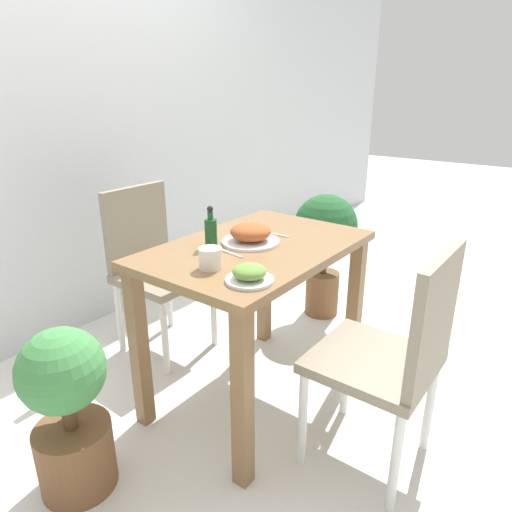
# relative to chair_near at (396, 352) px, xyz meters

# --- Properties ---
(ground_plane) EXTENTS (16.00, 16.00, 0.00)m
(ground_plane) POSITION_rel_chair_near_xyz_m (0.05, 0.65, -0.50)
(ground_plane) COLOR silver
(wall_back) EXTENTS (8.00, 0.05, 2.60)m
(wall_back) POSITION_rel_chair_near_xyz_m (0.05, 1.93, 0.80)
(wall_back) COLOR silver
(wall_back) RESTS_ON ground_plane
(dining_table) EXTENTS (0.98, 0.65, 0.75)m
(dining_table) POSITION_rel_chair_near_xyz_m (0.05, 0.65, 0.11)
(dining_table) COLOR olive
(dining_table) RESTS_ON ground_plane
(chair_near) EXTENTS (0.42, 0.42, 0.89)m
(chair_near) POSITION_rel_chair_near_xyz_m (0.00, 0.00, 0.00)
(chair_near) COLOR gray
(chair_near) RESTS_ON ground_plane
(chair_far) EXTENTS (0.42, 0.42, 0.89)m
(chair_far) POSITION_rel_chair_near_xyz_m (0.09, 1.37, 0.00)
(chair_far) COLOR gray
(chair_far) RESTS_ON ground_plane
(food_plate) EXTENTS (0.25, 0.25, 0.09)m
(food_plate) POSITION_rel_chair_near_xyz_m (0.06, 0.69, 0.29)
(food_plate) COLOR white
(food_plate) RESTS_ON dining_table
(side_plate) EXTENTS (0.17, 0.17, 0.06)m
(side_plate) POSITION_rel_chair_near_xyz_m (-0.27, 0.44, 0.28)
(side_plate) COLOR white
(side_plate) RESTS_ON dining_table
(drink_cup) EXTENTS (0.08, 0.08, 0.08)m
(drink_cup) POSITION_rel_chair_near_xyz_m (-0.26, 0.63, 0.29)
(drink_cup) COLOR silver
(drink_cup) RESTS_ON dining_table
(sauce_bottle) EXTENTS (0.05, 0.05, 0.17)m
(sauce_bottle) POSITION_rel_chair_near_xyz_m (-0.08, 0.79, 0.32)
(sauce_bottle) COLOR #194C23
(sauce_bottle) RESTS_ON dining_table
(fork_utensil) EXTENTS (0.03, 0.18, 0.00)m
(fork_utensil) POSITION_rel_chair_near_xyz_m (-0.10, 0.69, 0.25)
(fork_utensil) COLOR silver
(fork_utensil) RESTS_ON dining_table
(spoon_utensil) EXTENTS (0.02, 0.18, 0.00)m
(spoon_utensil) POSITION_rel_chair_near_xyz_m (0.21, 0.69, 0.25)
(spoon_utensil) COLOR silver
(spoon_utensil) RESTS_ON dining_table
(potted_plant_left) EXTENTS (0.29, 0.29, 0.64)m
(potted_plant_left) POSITION_rel_chair_near_xyz_m (-0.76, 0.85, -0.17)
(potted_plant_left) COLOR brown
(potted_plant_left) RESTS_ON ground_plane
(potted_plant_right) EXTENTS (0.39, 0.39, 0.78)m
(potted_plant_right) POSITION_rel_chair_near_xyz_m (0.97, 0.82, 0.00)
(potted_plant_right) COLOR brown
(potted_plant_right) RESTS_ON ground_plane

